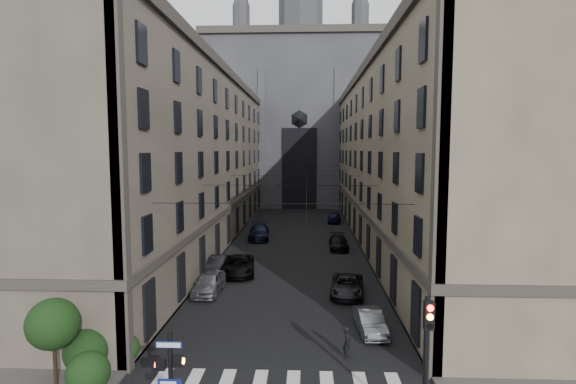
# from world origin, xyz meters

# --- Properties ---
(sidewalk_left) EXTENTS (7.00, 80.00, 0.15)m
(sidewalk_left) POSITION_xyz_m (-10.50, 36.00, 0.07)
(sidewalk_left) COLOR #383533
(sidewalk_left) RESTS_ON ground
(sidewalk_right) EXTENTS (7.00, 80.00, 0.15)m
(sidewalk_right) POSITION_xyz_m (10.50, 36.00, 0.07)
(sidewalk_right) COLOR #383533
(sidewalk_right) RESTS_ON ground
(building_left) EXTENTS (13.60, 60.60, 18.85)m
(building_left) POSITION_xyz_m (-13.44, 36.00, 9.34)
(building_left) COLOR #474237
(building_left) RESTS_ON ground
(building_right) EXTENTS (13.60, 60.60, 18.85)m
(building_right) POSITION_xyz_m (13.44, 36.00, 9.34)
(building_right) COLOR brown
(building_right) RESTS_ON ground
(gothic_tower) EXTENTS (35.00, 23.00, 58.00)m
(gothic_tower) POSITION_xyz_m (0.00, 74.96, 17.80)
(gothic_tower) COLOR #2D2D33
(gothic_tower) RESTS_ON ground
(pedestrian_signal_left) EXTENTS (1.02, 0.38, 4.00)m
(pedestrian_signal_left) POSITION_xyz_m (-3.51, 1.50, 2.32)
(pedestrian_signal_left) COLOR black
(pedestrian_signal_left) RESTS_ON ground
(traffic_light_right) EXTENTS (0.34, 0.50, 5.20)m
(traffic_light_right) POSITION_xyz_m (5.60, 1.92, 3.29)
(traffic_light_right) COLOR black
(traffic_light_right) RESTS_ON ground
(shrub_cluster) EXTENTS (3.90, 4.40, 3.90)m
(shrub_cluster) POSITION_xyz_m (-8.72, 5.01, 1.80)
(shrub_cluster) COLOR black
(shrub_cluster) RESTS_ON sidewalk_left
(tram_wires) EXTENTS (14.00, 60.00, 0.43)m
(tram_wires) POSITION_xyz_m (0.00, 35.63, 7.25)
(tram_wires) COLOR black
(tram_wires) RESTS_ON ground
(car_left_near) EXTENTS (1.96, 4.57, 1.54)m
(car_left_near) POSITION_xyz_m (-5.71, 17.70, 0.77)
(car_left_near) COLOR gray
(car_left_near) RESTS_ON ground
(car_left_midnear) EXTENTS (1.79, 4.25, 1.37)m
(car_left_midnear) POSITION_xyz_m (-6.20, 23.24, 0.68)
(car_left_midnear) COLOR black
(car_left_midnear) RESTS_ON ground
(car_left_midfar) EXTENTS (3.10, 5.68, 1.51)m
(car_left_midfar) POSITION_xyz_m (-4.29, 22.68, 0.75)
(car_left_midfar) COLOR black
(car_left_midfar) RESTS_ON ground
(car_left_far) EXTENTS (2.69, 5.82, 1.65)m
(car_left_far) POSITION_xyz_m (-4.20, 37.46, 0.82)
(car_left_far) COLOR black
(car_left_far) RESTS_ON ground
(car_right_near) EXTENTS (1.62, 3.94, 1.27)m
(car_right_near) POSITION_xyz_m (4.94, 11.20, 0.63)
(car_right_near) COLOR slate
(car_right_near) RESTS_ON ground
(car_right_midnear) EXTENTS (2.80, 5.14, 1.36)m
(car_right_midnear) POSITION_xyz_m (4.23, 17.78, 0.68)
(car_right_midnear) COLOR black
(car_right_midnear) RESTS_ON ground
(car_right_midfar) EXTENTS (1.98, 4.77, 1.38)m
(car_right_midfar) POSITION_xyz_m (4.64, 32.64, 0.69)
(car_right_midfar) COLOR black
(car_right_midfar) RESTS_ON ground
(car_right_far) EXTENTS (2.17, 4.45, 1.46)m
(car_right_far) POSITION_xyz_m (5.23, 49.55, 0.73)
(car_right_far) COLOR black
(car_right_far) RESTS_ON ground
(pedestrian) EXTENTS (0.45, 0.63, 1.61)m
(pedestrian) POSITION_xyz_m (3.35, 8.00, 0.81)
(pedestrian) COLOR black
(pedestrian) RESTS_ON ground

